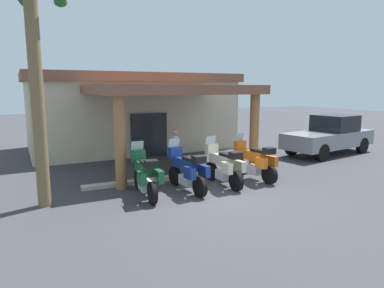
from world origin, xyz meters
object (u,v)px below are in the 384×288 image
at_px(palm_tree_roadside, 34,35).
at_px(pedestrian, 175,147).
at_px(motorcycle_cream, 223,165).
at_px(motorcycle_green, 145,175).
at_px(motel_building, 132,110).
at_px(motorcycle_blue, 187,170).
at_px(motorcycle_orange, 254,161).
at_px(pickup_truck_gray, 330,136).

bearing_deg(palm_tree_roadside, pedestrian, 23.67).
xyz_separation_m(motorcycle_cream, palm_tree_roadside, (-5.60, 0.35, 3.97)).
bearing_deg(pedestrian, motorcycle_green, 74.90).
bearing_deg(palm_tree_roadside, motel_building, 59.66).
bearing_deg(motorcycle_blue, motel_building, -10.65).
relative_size(motorcycle_blue, motorcycle_cream, 1.00).
bearing_deg(motel_building, palm_tree_roadside, -122.66).
height_order(motorcycle_green, palm_tree_roadside, palm_tree_roadside).
height_order(motorcycle_cream, motorcycle_orange, same).
bearing_deg(motorcycle_green, pickup_truck_gray, -73.65).
bearing_deg(pedestrian, pickup_truck_gray, -155.15).
relative_size(pedestrian, palm_tree_roadside, 0.26).
bearing_deg(motorcycle_green, motorcycle_blue, -88.67).
bearing_deg(pickup_truck_gray, motorcycle_cream, -171.16).
relative_size(motel_building, motorcycle_orange, 5.13).
bearing_deg(motorcycle_cream, motel_building, 2.54).
xyz_separation_m(motel_building, palm_tree_roadside, (-4.75, -8.12, 2.58)).
bearing_deg(pedestrian, motorcycle_cream, 130.89).
xyz_separation_m(motorcycle_orange, pickup_truck_gray, (6.28, 2.49, 0.24)).
distance_m(motorcycle_cream, pickup_truck_gray, 8.14).
xyz_separation_m(motorcycle_green, motorcycle_cream, (2.79, 0.07, 0.00)).
distance_m(motel_building, motorcycle_orange, 8.68).
bearing_deg(motorcycle_cream, pickup_truck_gray, -73.94).
distance_m(pickup_truck_gray, palm_tree_roadside, 13.99).
distance_m(motel_building, pedestrian, 6.10).
relative_size(motel_building, pickup_truck_gray, 2.07).
distance_m(motel_building, motorcycle_blue, 8.67).
height_order(motorcycle_blue, motorcycle_orange, same).
relative_size(motel_building, palm_tree_roadside, 1.72).
distance_m(motorcycle_cream, palm_tree_roadside, 6.87).
bearing_deg(motorcycle_blue, motorcycle_cream, -93.63).
bearing_deg(motorcycle_blue, palm_tree_roadside, 77.21).
relative_size(motorcycle_orange, pedestrian, 1.28).
xyz_separation_m(motel_building, motorcycle_green, (-1.94, -8.54, -1.39)).
distance_m(motorcycle_blue, pedestrian, 2.63).
distance_m(motorcycle_green, motorcycle_blue, 1.39).
bearing_deg(motorcycle_green, motorcycle_orange, -84.76).
xyz_separation_m(motorcycle_blue, motorcycle_cream, (1.39, 0.08, 0.00)).
relative_size(motorcycle_blue, palm_tree_roadside, 0.34).
bearing_deg(palm_tree_roadside, motorcycle_blue, -5.82).
relative_size(motorcycle_orange, palm_tree_roadside, 0.34).
relative_size(motel_building, motorcycle_green, 5.11).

